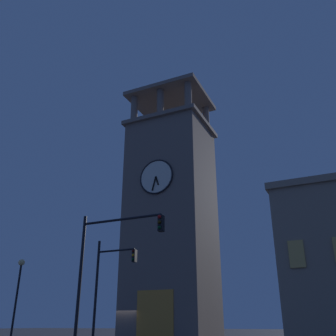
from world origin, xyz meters
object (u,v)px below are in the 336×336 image
at_px(traffic_signal_mid, 105,257).
at_px(traffic_signal_far, 108,278).
at_px(clocktower, 171,219).
at_px(street_lamp, 18,286).

bearing_deg(traffic_signal_mid, traffic_signal_far, -57.66).
xyz_separation_m(clocktower, traffic_signal_mid, (-3.98, 16.15, -6.14)).
bearing_deg(traffic_signal_mid, clocktower, -76.15).
relative_size(traffic_signal_mid, traffic_signal_far, 1.01).
bearing_deg(traffic_signal_far, clocktower, -86.02).
bearing_deg(traffic_signal_far, street_lamp, 2.61).
distance_m(traffic_signal_far, street_lamp, 7.00).
relative_size(clocktower, street_lamp, 4.63).
xyz_separation_m(clocktower, street_lamp, (6.22, 11.40, -6.64)).
bearing_deg(clocktower, traffic_signal_mid, 103.85).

